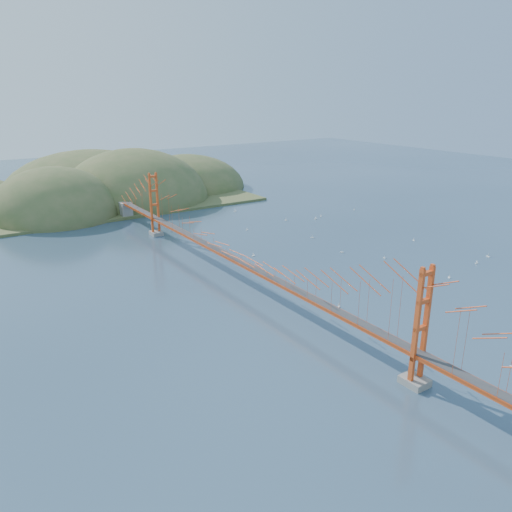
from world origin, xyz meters
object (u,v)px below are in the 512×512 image
sailboat_0 (384,258)px  sailboat_2 (477,263)px  bridge (240,236)px  sailboat_1 (342,252)px

sailboat_0 → sailboat_2: (10.11, -9.82, 0.00)m
bridge → sailboat_0: bridge is taller
sailboat_0 → sailboat_2: sailboat_2 is taller
bridge → sailboat_1: bridge is taller
sailboat_0 → sailboat_2: bearing=-44.2°
sailboat_0 → bridge: bearing=172.3°
sailboat_0 → sailboat_1: bearing=121.3°
bridge → sailboat_2: 38.36m
bridge → sailboat_2: bearing=-20.5°
sailboat_1 → sailboat_2: sailboat_1 is taller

